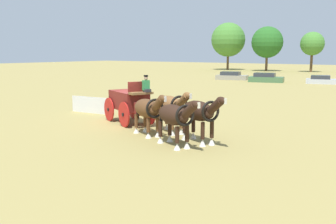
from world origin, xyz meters
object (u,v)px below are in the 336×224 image
Objects in this scene: parked_vehicle_a at (232,76)px; draft_horse_lead_near at (200,113)px; draft_horse_rear_near at (171,106)px; draft_horse_rear_off at (148,110)px; parked_vehicle_b at (266,78)px; show_wagon at (130,102)px; parked_vehicle_c at (322,80)px; draft_horse_lead_off at (175,116)px.

draft_horse_lead_near is at bearing -65.33° from parked_vehicle_a.
draft_horse_lead_near is at bearing -24.40° from draft_horse_rear_near.
draft_horse_rear_off is 0.59× the size of parked_vehicle_b.
parked_vehicle_a is at bearing 107.62° from show_wagon.
draft_horse_rear_near reaches higher than parked_vehicle_c.
show_wagon reaches higher than parked_vehicle_c.
show_wagon is at bearing 145.25° from draft_horse_rear_off.
draft_horse_rear_near reaches higher than parked_vehicle_b.
draft_horse_rear_off is 36.84m from parked_vehicle_b.
draft_horse_rear_near is (3.52, -0.89, 0.11)m from show_wagon.
parked_vehicle_a is 0.99× the size of parked_vehicle_b.
draft_horse_rear_near is at bearing 129.14° from draft_horse_lead_off.
draft_horse_rear_near is 1.00× the size of draft_horse_lead_near.
parked_vehicle_c is (1.47, 35.46, -0.80)m from show_wagon.
show_wagon reaches higher than draft_horse_rear_off.
draft_horse_lead_near is 37.70m from parked_vehicle_c.
show_wagon is at bearing -80.98° from parked_vehicle_b.
draft_horse_lead_off is 0.62× the size of parked_vehicle_b.
draft_horse_lead_off is 38.49m from parked_vehicle_b.
draft_horse_lead_near is 0.72× the size of parked_vehicle_c.
draft_horse_rear_off is at bearing -76.89° from parked_vehicle_b.
draft_horse_lead_off reaches higher than parked_vehicle_c.
parked_vehicle_c is (6.84, 1.67, -0.08)m from parked_vehicle_b.
draft_horse_rear_near is at bearing -75.63° from parked_vehicle_b.
draft_horse_lead_near is 1.30m from draft_horse_lead_off.
show_wagon is 36.97m from parked_vehicle_a.
draft_horse_lead_near reaches higher than parked_vehicle_b.
draft_horse_lead_near reaches higher than parked_vehicle_c.
parked_vehicle_a is (-14.71, 36.12, -0.86)m from draft_horse_rear_near.
draft_horse_lead_near is (2.38, -1.08, 0.04)m from draft_horse_rear_near.
draft_horse_rear_near is 2.92m from draft_horse_lead_off.
draft_horse_lead_near is 1.00× the size of draft_horse_lead_off.
parked_vehicle_c is at bearing 87.62° from show_wagon.
parked_vehicle_c is at bearing 92.32° from draft_horse_rear_off.
show_wagon is at bearing 165.82° from draft_horse_rear_near.
show_wagon is 1.87× the size of draft_horse_lead_off.
draft_horse_rear_off reaches higher than parked_vehicle_a.
draft_horse_lead_near is at bearing 65.71° from draft_horse_lead_off.
parked_vehicle_c is at bearing 95.75° from draft_horse_lead_off.
parked_vehicle_b is at bearing -166.30° from parked_vehicle_c.
draft_horse_lead_off is (-0.53, -1.18, -0.07)m from draft_horse_lead_near.
draft_horse_rear_off is at bearing 155.60° from draft_horse_lead_off.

